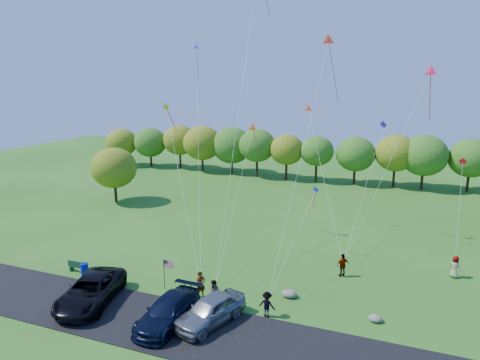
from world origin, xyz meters
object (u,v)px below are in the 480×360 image
object	(u,v)px
flyer_b	(214,293)
flyer_d	(343,265)
flyer_c	(267,304)
park_bench	(78,267)
minivan_dark	(91,291)
minivan_navy	(168,311)
flyer_e	(455,267)
trash_barrel	(85,269)
flyer_a	(201,285)
minivan_silver	(210,310)

from	to	relation	value
flyer_b	flyer_d	world-z (taller)	flyer_b
flyer_c	flyer_d	size ratio (longest dim) A/B	0.93
park_bench	minivan_dark	bearing A→B (deg)	-40.49
minivan_navy	flyer_b	bearing A→B (deg)	60.94
flyer_b	flyer_c	world-z (taller)	flyer_b
flyer_c	flyer_e	distance (m)	16.03
flyer_d	trash_barrel	bearing A→B (deg)	-18.14
minivan_navy	flyer_d	xyz separation A→B (m)	(9.36, 10.81, 0.04)
minivan_navy	flyer_e	xyz separation A→B (m)	(17.56, 13.72, -0.00)
flyer_b	trash_barrel	xyz separation A→B (m)	(-11.64, 0.77, -0.47)
minivan_navy	park_bench	size ratio (longest dim) A/B	3.20
flyer_a	park_bench	xyz separation A→B (m)	(-10.92, 0.01, -0.43)
minivan_dark	flyer_e	distance (m)	27.34
minivan_silver	trash_barrel	xyz separation A→B (m)	(-12.33, 2.86, -0.49)
flyer_d	minivan_navy	bearing A→B (deg)	11.00
flyer_b	flyer_d	bearing A→B (deg)	69.27
flyer_a	park_bench	world-z (taller)	flyer_a
flyer_b	flyer_c	xyz separation A→B (m)	(3.78, 0.00, -0.07)
minivan_navy	flyer_e	bearing A→B (deg)	39.35
minivan_navy	minivan_silver	world-z (taller)	minivan_silver
minivan_navy	park_bench	xyz separation A→B (m)	(-10.52, 3.88, -0.36)
flyer_a	flyer_e	world-z (taller)	flyer_a
minivan_dark	flyer_b	bearing A→B (deg)	4.49
minivan_dark	flyer_c	world-z (taller)	minivan_dark
flyer_d	flyer_a	bearing A→B (deg)	-0.35
minivan_dark	flyer_b	xyz separation A→B (m)	(8.07, 2.75, -0.04)
flyer_a	flyer_d	bearing A→B (deg)	-6.94
park_bench	trash_barrel	size ratio (longest dim) A/B	1.94
flyer_b	flyer_e	bearing A→B (deg)	57.66
flyer_a	flyer_e	xyz separation A→B (m)	(17.16, 9.85, -0.07)
minivan_navy	flyer_b	world-z (taller)	flyer_b
flyer_d	flyer_e	bearing A→B (deg)	161.46
minivan_navy	flyer_a	xyz separation A→B (m)	(0.40, 3.87, 0.07)
flyer_a	flyer_c	size ratio (longest dim) A/B	1.10
flyer_c	flyer_d	bearing A→B (deg)	-108.46
flyer_d	flyer_e	distance (m)	8.70
minivan_silver	flyer_b	distance (m)	2.20
minivan_silver	flyer_d	size ratio (longest dim) A/B	2.80
flyer_d	flyer_e	xyz separation A→B (m)	(8.20, 2.91, -0.04)
park_bench	trash_barrel	bearing A→B (deg)	-4.31
minivan_dark	flyer_e	size ratio (longest dim) A/B	3.69
minivan_navy	flyer_a	size ratio (longest dim) A/B	2.99
flyer_b	flyer_d	distance (m)	10.82
minivan_silver	flyer_c	bearing A→B (deg)	52.89
minivan_silver	flyer_e	world-z (taller)	minivan_silver
flyer_e	minivan_dark	bearing A→B (deg)	62.42
trash_barrel	minivan_navy	bearing A→B (deg)	-21.28
flyer_a	park_bench	bearing A→B (deg)	135.25
minivan_silver	flyer_b	world-z (taller)	flyer_b
flyer_d	flyer_e	world-z (taller)	flyer_d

